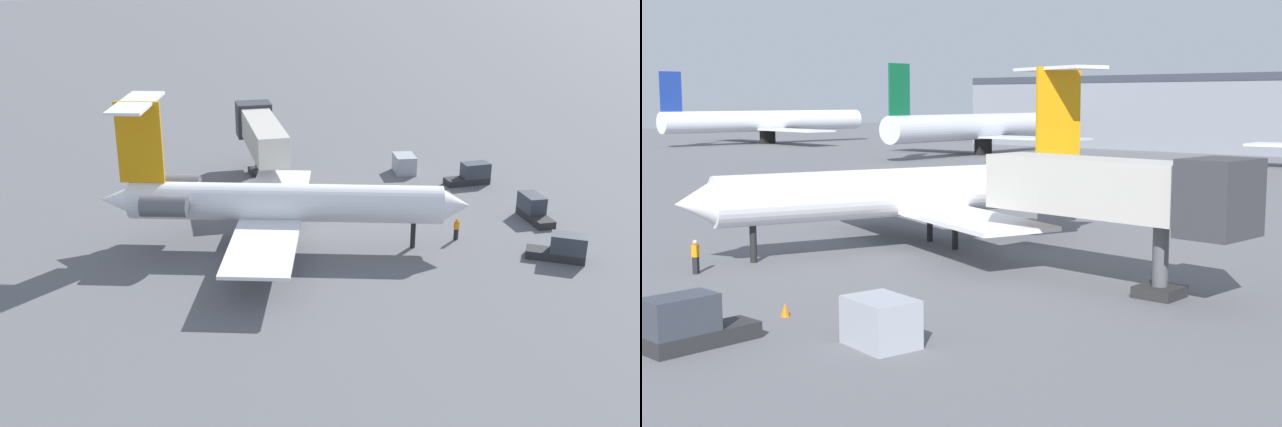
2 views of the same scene
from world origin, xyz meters
The scene contains 9 objects.
ground_plane centered at (0.00, 0.00, -0.05)m, with size 400.00×400.00×0.10m, color #5B5B60.
regional_jet centered at (-0.75, 2.42, 3.40)m, with size 20.90×25.68×10.48m.
jet_bridge centered at (14.10, -0.12, 4.44)m, with size 13.24×3.87×6.15m.
ground_crew_marshaller centered at (-3.79, -10.66, 0.86)m, with size 0.45×0.48×1.69m.
baggage_tug_lead centered at (7.42, -17.81, 0.84)m, with size 1.49×4.03×1.90m.
cargo_container_uld centered at (12.15, -13.30, 0.85)m, with size 2.83×2.27×1.70m.
traffic_cone_near centered at (6.32, -12.97, 0.28)m, with size 0.36×0.36×0.55m.
parked_airliner_west_end centered at (-104.78, 67.17, 4.26)m, with size 36.22×42.88×13.33m.
parked_airliner_west_mid centered at (-51.84, 68.66, 4.24)m, with size 35.57×42.18×13.31m.
Camera 2 is at (33.48, -33.35, 8.51)m, focal length 48.52 mm.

